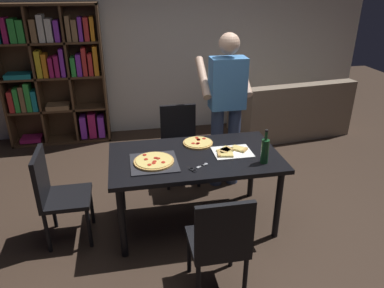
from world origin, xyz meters
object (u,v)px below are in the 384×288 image
Objects in this scene: chair_left_end at (56,191)px; wine_bottle at (265,150)px; second_pizza_plain at (198,143)px; chair_far_side at (180,139)px; bookshelf at (54,73)px; pepperoni_pizza_on_tray at (154,162)px; person_serving_pizza at (226,103)px; chair_near_camera at (220,241)px; kitchen_scissors at (196,168)px; dining_table at (195,163)px; couch at (290,114)px.

chair_left_end is 2.85× the size of wine_bottle.
wine_bottle is at bearing -45.01° from second_pizza_plain.
chair_far_side is at bearing 96.62° from second_pizza_plain.
pepperoni_pizza_on_tray is at bearing -64.85° from bookshelf.
chair_near_camera is at bearing -106.76° from person_serving_pizza.
pepperoni_pizza_on_tray is 2.17× the size of kitchen_scissors.
bookshelf is at bearing 119.74° from kitchen_scissors.
bookshelf reaches higher than person_serving_pizza.
person_serving_pizza reaches higher than dining_table.
pepperoni_pizza_on_tray is (-0.88, -0.79, -0.23)m from person_serving_pizza.
person_serving_pizza is at bearing 73.24° from chair_near_camera.
pepperoni_pizza_on_tray is at bearing 153.76° from kitchen_scissors.
chair_far_side is (0.00, 1.85, 0.00)m from chair_near_camera.
chair_far_side is 1.11m from pepperoni_pizza_on_tray.
person_serving_pizza is 5.54× the size of wine_bottle.
dining_table is 1.75× the size of chair_left_end.
chair_left_end is 2.44m from bookshelf.
chair_left_end is at bearing -169.63° from second_pizza_plain.
bookshelf is at bearing 96.48° from chair_left_end.
chair_left_end is at bearing -158.18° from person_serving_pizza.
second_pizza_plain is (0.47, 0.33, -0.00)m from pepperoni_pizza_on_tray.
person_serving_pizza is (2.03, -1.67, -0.02)m from bookshelf.
couch is at bearing 32.00° from chair_left_end.
wine_bottle is 0.63m from kitchen_scissors.
chair_near_camera is 2.85× the size of wine_bottle.
chair_left_end is 3.76m from couch.
wine_bottle is (0.08, -0.96, -0.13)m from person_serving_pizza.
chair_left_end is 1.40m from second_pizza_plain.
bookshelf is at bearing 127.31° from second_pizza_plain.
chair_near_camera reaches higher than kitchen_scissors.
bookshelf reaches higher than pepperoni_pizza_on_tray.
dining_table is 1.28m from chair_left_end.
wine_bottle is (0.97, -0.17, 0.10)m from pepperoni_pizza_on_tray.
chair_left_end reaches higher than pepperoni_pizza_on_tray.
chair_far_side is at bearing 116.10° from wine_bottle.
chair_near_camera is at bearing -65.28° from pepperoni_pizza_on_tray.
pepperoni_pizza_on_tray is at bearing 170.02° from wine_bottle.
bookshelf reaches higher than chair_left_end.
person_serving_pizza is 0.66m from second_pizza_plain.
wine_bottle is 0.71m from second_pizza_plain.
person_serving_pizza is at bearing 41.77° from pepperoni_pizza_on_tray.
kitchen_scissors is (-0.04, -0.25, 0.08)m from dining_table.
couch is 6.06× the size of second_pizza_plain.
couch is 0.92× the size of bookshelf.
dining_table is 0.27m from kitchen_scissors.
chair_far_side is 0.46× the size of bookshelf.
chair_near_camera is at bearing -93.84° from second_pizza_plain.
chair_near_camera is 3.05× the size of second_pizza_plain.
bookshelf is 2.73m from pepperoni_pizza_on_tray.
kitchen_scissors is (1.23, -0.25, 0.24)m from chair_left_end.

